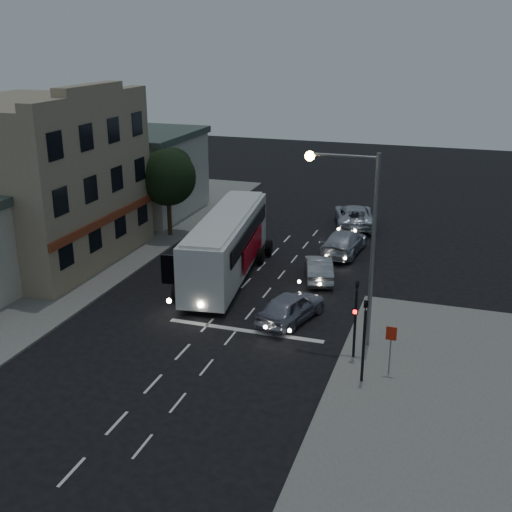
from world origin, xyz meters
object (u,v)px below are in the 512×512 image
(car_suv, at_px, (291,307))
(car_sedan_c, at_px, (354,216))
(street_tree, at_px, (168,175))
(car_sedan_a, at_px, (319,268))
(traffic_signal_side, at_px, (364,331))
(tour_bus, at_px, (227,243))
(regulatory_sign, at_px, (391,342))
(streetlight, at_px, (359,228))
(traffic_signal_main, at_px, (356,310))
(car_sedan_b, at_px, (344,242))

(car_suv, bearing_deg, car_sedan_c, -74.35)
(street_tree, bearing_deg, car_suv, -42.95)
(car_sedan_a, relative_size, street_tree, 0.69)
(car_sedan_a, relative_size, traffic_signal_side, 1.05)
(tour_bus, distance_m, car_sedan_c, 13.86)
(traffic_signal_side, relative_size, street_tree, 0.66)
(regulatory_sign, distance_m, street_tree, 23.40)
(streetlight, bearing_deg, tour_bus, 143.12)
(tour_bus, bearing_deg, streetlight, -44.42)
(traffic_signal_main, distance_m, traffic_signal_side, 2.10)
(car_suv, height_order, car_sedan_c, car_sedan_c)
(tour_bus, bearing_deg, car_sedan_c, 59.01)
(car_sedan_c, distance_m, street_tree, 14.30)
(streetlight, height_order, street_tree, streetlight)
(car_sedan_b, bearing_deg, regulatory_sign, 111.97)
(tour_bus, relative_size, streetlight, 1.41)
(traffic_signal_side, xyz_separation_m, street_tree, (-16.51, 16.22, 2.08))
(car_sedan_a, relative_size, car_sedan_b, 0.79)
(car_sedan_c, xyz_separation_m, traffic_signal_main, (3.59, -20.71, 1.59))
(regulatory_sign, bearing_deg, car_sedan_b, 107.59)
(traffic_signal_main, bearing_deg, traffic_signal_side, -70.51)
(traffic_signal_main, relative_size, streetlight, 0.46)
(car_sedan_a, bearing_deg, regulatory_sign, 101.46)
(tour_bus, height_order, car_sedan_b, tour_bus)
(car_suv, xyz_separation_m, regulatory_sign, (5.45, -4.04, 0.82))
(regulatory_sign, xyz_separation_m, street_tree, (-17.51, 15.26, 2.90))
(regulatory_sign, bearing_deg, tour_bus, 139.96)
(traffic_signal_main, distance_m, streetlight, 3.61)
(car_sedan_a, xyz_separation_m, street_tree, (-12.11, 5.12, 3.79))
(car_suv, height_order, car_sedan_b, car_sedan_b)
(regulatory_sign, bearing_deg, street_tree, 138.92)
(car_suv, relative_size, car_sedan_a, 1.07)
(car_sedan_c, bearing_deg, street_tree, 13.88)
(regulatory_sign, xyz_separation_m, streetlight, (-1.96, 2.44, 4.14))
(traffic_signal_main, distance_m, regulatory_sign, 2.14)
(car_sedan_b, relative_size, traffic_signal_main, 1.32)
(regulatory_sign, relative_size, streetlight, 0.24)
(car_sedan_a, height_order, street_tree, street_tree)
(car_sedan_c, height_order, streetlight, streetlight)
(traffic_signal_side, bearing_deg, car_sedan_b, 103.33)
(tour_bus, distance_m, car_suv, 7.44)
(car_suv, height_order, street_tree, street_tree)
(car_sedan_a, xyz_separation_m, streetlight, (3.44, -7.71, 5.03))
(street_tree, bearing_deg, tour_bus, -42.68)
(tour_bus, bearing_deg, traffic_signal_side, -53.24)
(car_suv, distance_m, street_tree, 16.89)
(streetlight, bearing_deg, traffic_signal_side, -74.30)
(car_suv, bearing_deg, car_sedan_a, -74.35)
(car_suv, bearing_deg, traffic_signal_side, 147.84)
(car_sedan_b, bearing_deg, traffic_signal_side, 107.72)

